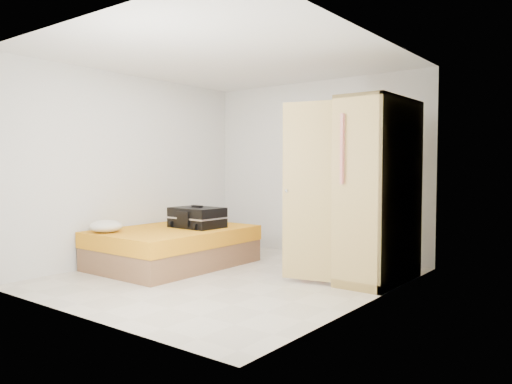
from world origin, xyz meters
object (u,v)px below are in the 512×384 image
Objects in this scene: suitcase at (197,218)px; round_cushion at (106,226)px; wardrobe at (373,195)px; person at (317,212)px; bed at (174,247)px.

suitcase is 1.20m from round_cushion.
wardrobe reaches higher than person.
suitcase reaches higher than bed.
person reaches higher than round_cushion.
bed is 1.28× the size of person.
person is at bearing -164.85° from wardrobe.
suitcase is (-1.70, -0.32, -0.15)m from person.
wardrobe reaches higher than bed.
suitcase is 1.74× the size of round_cushion.
suitcase is (0.17, 0.28, 0.38)m from bed.
person is at bearing 12.72° from suitcase.
wardrobe reaches higher than suitcase.
bed is at bearing 125.74° from person.
round_cushion is at bearing -151.72° from wardrobe.
bed is at bearing 63.92° from round_cushion.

